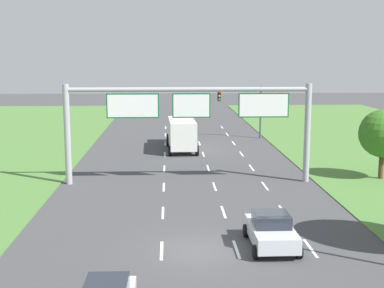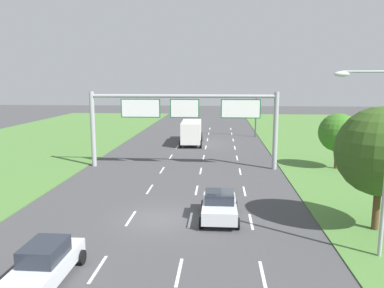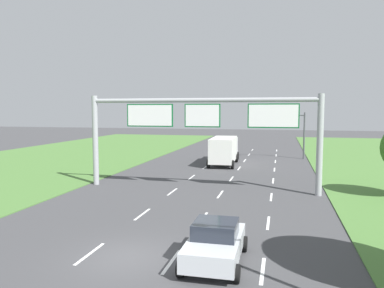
% 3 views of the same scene
% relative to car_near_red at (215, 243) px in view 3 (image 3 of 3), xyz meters
% --- Properties ---
extents(ground_plane, '(200.00, 200.00, 0.00)m').
position_rel_car_near_red_xyz_m(ground_plane, '(-3.42, -0.29, -0.80)').
color(ground_plane, '#424244').
extents(lane_dashes_inner_left, '(0.14, 62.40, 0.01)m').
position_rel_car_near_red_xyz_m(lane_dashes_inner_left, '(-5.17, 11.71, -0.80)').
color(lane_dashes_inner_left, white).
rests_on(lane_dashes_inner_left, ground_plane).
extents(lane_dashes_inner_right, '(0.14, 62.40, 0.01)m').
position_rel_car_near_red_xyz_m(lane_dashes_inner_right, '(-1.67, 11.71, -0.80)').
color(lane_dashes_inner_right, white).
rests_on(lane_dashes_inner_right, ground_plane).
extents(lane_dashes_slip, '(0.14, 62.40, 0.01)m').
position_rel_car_near_red_xyz_m(lane_dashes_slip, '(1.83, 11.71, -0.80)').
color(lane_dashes_slip, white).
rests_on(lane_dashes_slip, ground_plane).
extents(car_near_red, '(2.22, 4.03, 1.62)m').
position_rel_car_near_red_xyz_m(car_near_red, '(0.00, 0.00, 0.00)').
color(car_near_red, silver).
rests_on(car_near_red, ground_plane).
extents(box_truck, '(2.90, 8.61, 2.95)m').
position_rel_car_near_red_xyz_m(box_truck, '(-3.60, 26.56, 0.83)').
color(box_truck, silver).
rests_on(box_truck, ground_plane).
extents(sign_gantry, '(17.24, 0.44, 7.00)m').
position_rel_car_near_red_xyz_m(sign_gantry, '(-3.25, 12.93, 4.16)').
color(sign_gantry, '#9EA0A5').
rests_on(sign_gantry, ground_plane).
extents(traffic_light_mast, '(4.76, 0.49, 5.60)m').
position_rel_car_near_red_xyz_m(traffic_light_mast, '(3.16, 32.82, 3.06)').
color(traffic_light_mast, '#47494F').
rests_on(traffic_light_mast, ground_plane).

